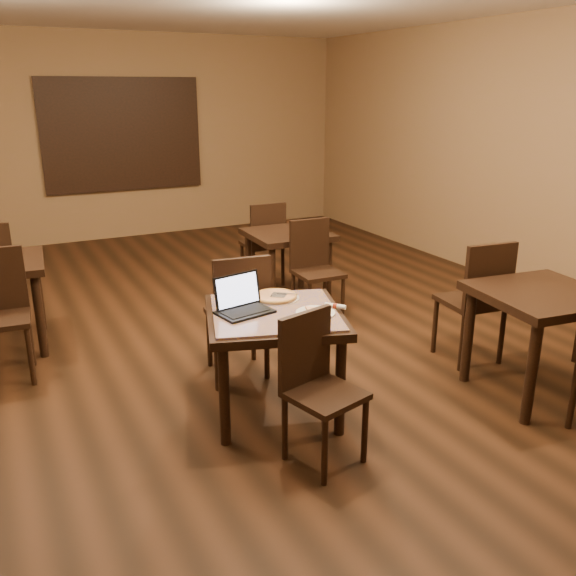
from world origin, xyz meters
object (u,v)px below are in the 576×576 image
laptop (241,302)px  other_table_a (288,244)px  other_table_a_chair_far (265,239)px  other_table_c (541,309)px  other_table_a_chair_near (314,264)px  other_table_c_chair_far (478,295)px  chair_main_far (239,309)px  chair_main_near (316,379)px  tiled_table (275,325)px  pizza_pan (275,298)px

laptop → other_table_a: size_ratio=0.48×
other_table_a_chair_far → other_table_c: size_ratio=1.02×
other_table_a_chair_near → other_table_c: bearing=-70.9°
other_table_a_chair_far → other_table_c_chair_far: bearing=105.7°
other_table_a → other_table_c_chair_far: (0.67, -2.14, -0.04)m
chair_main_far → other_table_c: size_ratio=1.06×
laptop → chair_main_near: bearing=-87.3°
laptop → tiled_table: bearing=-39.3°
other_table_c_chair_far → other_table_a_chair_far: bearing=-69.5°
chair_main_far → pizza_pan: bearing=117.0°
tiled_table → laptop: size_ratio=2.91×
tiled_table → chair_main_far: size_ratio=1.13×
chair_main_far → other_table_a_chair_near: size_ratio=1.04×
tiled_table → pizza_pan: (0.12, 0.24, 0.11)m
chair_main_far → laptop: chair_main_far is taller
other_table_a → other_table_c_chair_far: size_ratio=0.79×
chair_main_near → other_table_c_chair_far: size_ratio=0.89×
other_table_c → other_table_a_chair_near: bearing=113.9°
other_table_a → other_table_a_chair_near: (0.00, -0.57, -0.08)m
laptop → other_table_a: bearing=44.5°
other_table_a_chair_far → other_table_c_chair_far: other_table_c_chair_far is taller
other_table_a_chair_far → tiled_table: bearing=68.2°
other_table_a → other_table_a_chair_far: 0.58m
tiled_table → pizza_pan: 0.29m
pizza_pan → other_table_c_chair_far: 1.75m
tiled_table → other_table_a: tiled_table is taller
other_table_a_chair_near → other_table_a_chair_far: (-0.01, 1.15, 0.00)m
laptop → other_table_a: (1.37, 2.01, -0.19)m
other_table_a_chair_near → other_table_c: (0.68, -2.18, 0.12)m
pizza_pan → other_table_a_chair_far: 2.67m
other_table_a_chair_far → other_table_a_chair_near: bearing=92.0°
chair_main_near → other_table_c: size_ratio=0.97×
other_table_a_chair_near → chair_main_near: bearing=-117.2°
chair_main_near → other_table_a: bearing=51.6°
other_table_a → other_table_c: size_ratio=0.87×
chair_main_far → other_table_c: chair_main_far is taller
pizza_pan → other_table_a_chair_near: size_ratio=0.36×
chair_main_near → laptop: laptop is taller
tiled_table → other_table_a_chair_far: 2.93m
other_table_c → other_table_a: bearing=110.5°
pizza_pan → other_table_a_chair_near: bearing=50.9°
tiled_table → other_table_a: bearing=78.8°
chair_main_far → pizza_pan: 0.44m
pizza_pan → chair_main_near: bearing=-99.3°
chair_main_near → pizza_pan: 0.90m
laptop → other_table_c_chair_far: 2.06m
tiled_table → chair_main_near: chair_main_near is taller
tiled_table → other_table_a: (1.17, 2.11, -0.03)m
other_table_a → other_table_c_chair_far: bearing=-70.8°
laptop → pizza_pan: size_ratio=1.13×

